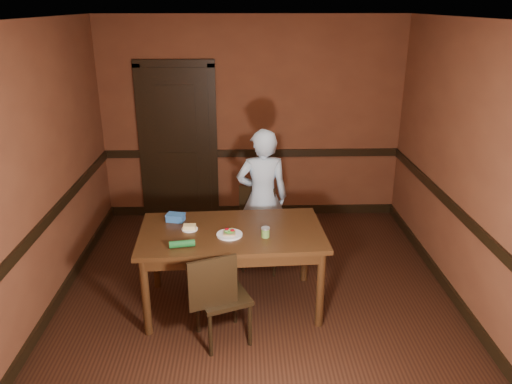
{
  "coord_description": "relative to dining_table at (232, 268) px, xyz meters",
  "views": [
    {
      "loc": [
        -0.13,
        -4.31,
        2.83
      ],
      "look_at": [
        0.0,
        0.35,
        1.05
      ],
      "focal_mm": 35.0,
      "sensor_mm": 36.0,
      "label": 1
    }
  ],
  "objects": [
    {
      "name": "wall_front",
      "position": [
        0.24,
        -2.21,
        0.94
      ],
      "size": [
        4.0,
        0.02,
        2.7
      ],
      "primitive_type": "cube",
      "color": "brown",
      "rests_on": "ground"
    },
    {
      "name": "baseboard_right",
      "position": [
        2.23,
        0.04,
        -0.35
      ],
      "size": [
        0.03,
        4.5,
        0.12
      ],
      "primitive_type": "cube",
      "color": "black",
      "rests_on": "ground"
    },
    {
      "name": "floor",
      "position": [
        0.24,
        0.04,
        -0.41
      ],
      "size": [
        4.0,
        4.5,
        0.01
      ],
      "primitive_type": "cube",
      "color": "black",
      "rests_on": "ground"
    },
    {
      "name": "baseboard_left",
      "position": [
        -1.74,
        0.04,
        -0.35
      ],
      "size": [
        0.03,
        4.5,
        0.12
      ],
      "primitive_type": "cube",
      "color": "black",
      "rests_on": "ground"
    },
    {
      "name": "wall_left",
      "position": [
        -1.76,
        0.04,
        0.94
      ],
      "size": [
        0.02,
        4.5,
        2.7
      ],
      "primitive_type": "cube",
      "color": "brown",
      "rests_on": "ground"
    },
    {
      "name": "ceiling",
      "position": [
        0.24,
        0.04,
        2.29
      ],
      "size": [
        4.0,
        4.5,
        0.01
      ],
      "primitive_type": "cube",
      "color": "silver",
      "rests_on": "ground"
    },
    {
      "name": "cheese_saucer",
      "position": [
        -0.4,
        0.03,
        0.43
      ],
      "size": [
        0.15,
        0.15,
        0.05
      ],
      "rotation": [
        0.0,
        0.0,
        0.27
      ],
      "color": "white",
      "rests_on": "dining_table"
    },
    {
      "name": "dado_left",
      "position": [
        -1.74,
        0.04,
        0.49
      ],
      "size": [
        0.03,
        4.5,
        0.1
      ],
      "primitive_type": "cube",
      "color": "black",
      "rests_on": "ground"
    },
    {
      "name": "wall_right",
      "position": [
        2.24,
        0.04,
        0.94
      ],
      "size": [
        0.02,
        4.5,
        2.7
      ],
      "primitive_type": "cube",
      "color": "brown",
      "rests_on": "ground"
    },
    {
      "name": "dining_table",
      "position": [
        0.0,
        0.0,
        0.0
      ],
      "size": [
        1.78,
        1.07,
        0.81
      ],
      "primitive_type": "cube",
      "rotation": [
        0.0,
        0.0,
        0.06
      ],
      "color": "#321C0C",
      "rests_on": "floor"
    },
    {
      "name": "chair_near",
      "position": [
        -0.07,
        -0.54,
        0.04
      ],
      "size": [
        0.55,
        0.55,
        0.9
      ],
      "primitive_type": null,
      "rotation": [
        0.0,
        0.0,
        3.52
      ],
      "color": "black",
      "rests_on": "floor"
    },
    {
      "name": "wall_back",
      "position": [
        0.24,
        2.29,
        0.94
      ],
      "size": [
        4.0,
        0.02,
        2.7
      ],
      "primitive_type": "cube",
      "color": "brown",
      "rests_on": "ground"
    },
    {
      "name": "chair_far",
      "position": [
        0.33,
        0.76,
        0.04
      ],
      "size": [
        0.53,
        0.53,
        0.9
      ],
      "primitive_type": null,
      "rotation": [
        0.0,
        0.0,
        -0.33
      ],
      "color": "black",
      "rests_on": "floor"
    },
    {
      "name": "food_tub",
      "position": [
        -0.56,
        0.24,
        0.44
      ],
      "size": [
        0.2,
        0.16,
        0.07
      ],
      "rotation": [
        0.0,
        0.0,
        -0.23
      ],
      "color": "#326EBD",
      "rests_on": "dining_table"
    },
    {
      "name": "dado_back",
      "position": [
        0.24,
        2.28,
        0.49
      ],
      "size": [
        4.0,
        0.03,
        0.1
      ],
      "primitive_type": "cube",
      "color": "black",
      "rests_on": "ground"
    },
    {
      "name": "wrapped_veg",
      "position": [
        -0.43,
        -0.33,
        0.44
      ],
      "size": [
        0.23,
        0.1,
        0.06
      ],
      "primitive_type": "cylinder",
      "rotation": [
        0.0,
        1.57,
        0.17
      ],
      "color": "#155220",
      "rests_on": "dining_table"
    },
    {
      "name": "baseboard_back",
      "position": [
        0.24,
        2.28,
        -0.35
      ],
      "size": [
        4.0,
        0.03,
        0.12
      ],
      "primitive_type": "cube",
      "color": "black",
      "rests_on": "ground"
    },
    {
      "name": "door",
      "position": [
        -0.76,
        2.26,
        0.69
      ],
      "size": [
        1.05,
        0.07,
        2.2
      ],
      "color": "black",
      "rests_on": "ground"
    },
    {
      "name": "person",
      "position": [
        0.33,
        0.89,
        0.38
      ],
      "size": [
        0.6,
        0.41,
        1.58
      ],
      "primitive_type": "imported",
      "rotation": [
        0.0,
        0.0,
        3.2
      ],
      "color": "silver",
      "rests_on": "floor"
    },
    {
      "name": "dado_right",
      "position": [
        2.23,
        0.04,
        0.49
      ],
      "size": [
        0.03,
        4.5,
        0.1
      ],
      "primitive_type": "cube",
      "color": "black",
      "rests_on": "ground"
    },
    {
      "name": "sandwich_plate",
      "position": [
        -0.02,
        -0.1,
        0.42
      ],
      "size": [
        0.24,
        0.24,
        0.06
      ],
      "rotation": [
        0.0,
        0.0,
        0.28
      ],
      "color": "white",
      "rests_on": "dining_table"
    },
    {
      "name": "sauce_jar",
      "position": [
        0.31,
        -0.15,
        0.45
      ],
      "size": [
        0.08,
        0.08,
        0.09
      ],
      "rotation": [
        0.0,
        0.0,
        0.26
      ],
      "color": "#588136",
      "rests_on": "dining_table"
    }
  ]
}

